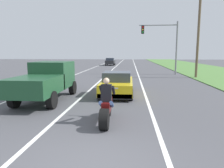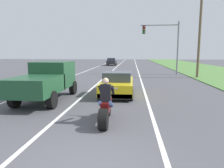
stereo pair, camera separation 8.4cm
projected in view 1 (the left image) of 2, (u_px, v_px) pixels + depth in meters
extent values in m
plane|color=#4C4C51|center=(87.00, 168.00, 4.47)|extent=(160.00, 160.00, 0.00)
cube|color=white|center=(77.00, 74.00, 24.65)|extent=(0.14, 120.00, 0.01)
cube|color=white|center=(138.00, 74.00, 24.01)|extent=(0.14, 120.00, 0.01)
cube|color=white|center=(107.00, 74.00, 24.33)|extent=(0.14, 120.00, 0.01)
cylinder|color=black|center=(104.00, 119.00, 6.63)|extent=(0.28, 0.69, 0.69)
cylinder|color=black|center=(109.00, 108.00, 8.17)|extent=(0.12, 0.63, 0.63)
cube|color=#590F0F|center=(107.00, 105.00, 7.41)|extent=(0.28, 1.10, 0.36)
cylinder|color=#B2B2B7|center=(109.00, 99.00, 8.03)|extent=(0.08, 0.36, 0.73)
cylinder|color=#A5A5AA|center=(109.00, 88.00, 7.95)|extent=(0.70, 0.05, 0.05)
cube|color=black|center=(106.00, 93.00, 7.11)|extent=(0.36, 0.24, 0.60)
sphere|color=beige|center=(106.00, 81.00, 7.05)|extent=(0.22, 0.22, 0.22)
cylinder|color=#384C7A|center=(101.00, 104.00, 7.22)|extent=(0.14, 0.47, 0.32)
cylinder|color=black|center=(101.00, 90.00, 7.42)|extent=(0.10, 0.51, 0.40)
cylinder|color=#384C7A|center=(112.00, 104.00, 7.18)|extent=(0.14, 0.47, 0.32)
cylinder|color=black|center=(113.00, 90.00, 7.38)|extent=(0.10, 0.51, 0.40)
cube|color=yellow|center=(117.00, 86.00, 12.39)|extent=(1.80, 4.30, 0.64)
cube|color=#333D4C|center=(117.00, 76.00, 12.11)|extent=(1.56, 1.70, 0.52)
cube|color=black|center=(115.00, 97.00, 10.40)|extent=(1.76, 0.20, 0.28)
cylinder|color=black|center=(107.00, 85.00, 14.07)|extent=(0.24, 0.64, 0.64)
cylinder|color=black|center=(131.00, 85.00, 13.92)|extent=(0.24, 0.64, 0.64)
cylinder|color=black|center=(100.00, 94.00, 10.91)|extent=(0.24, 0.64, 0.64)
cylinder|color=black|center=(131.00, 94.00, 10.77)|extent=(0.24, 0.64, 0.64)
cube|color=#1E4C2D|center=(53.00, 74.00, 11.62)|extent=(1.90, 2.10, 1.40)
cube|color=#333D4C|center=(55.00, 67.00, 11.91)|extent=(1.67, 0.29, 0.57)
cube|color=#1E4C2D|center=(35.00, 86.00, 9.45)|extent=(1.90, 2.70, 0.80)
cylinder|color=black|center=(45.00, 87.00, 12.61)|extent=(0.28, 0.80, 0.80)
cylinder|color=black|center=(73.00, 88.00, 12.46)|extent=(0.28, 0.80, 0.80)
cylinder|color=black|center=(14.00, 99.00, 9.31)|extent=(0.28, 0.80, 0.80)
cylinder|color=black|center=(52.00, 100.00, 9.16)|extent=(0.28, 0.80, 0.80)
cylinder|color=gray|center=(177.00, 48.00, 23.62)|extent=(0.18, 0.18, 6.00)
cylinder|color=gray|center=(158.00, 25.00, 23.43)|extent=(4.27, 0.12, 0.12)
cube|color=black|center=(143.00, 30.00, 23.65)|extent=(0.32, 0.24, 0.90)
sphere|color=red|center=(143.00, 27.00, 23.48)|extent=(0.16, 0.16, 0.16)
sphere|color=orange|center=(143.00, 30.00, 23.52)|extent=(0.16, 0.16, 0.16)
sphere|color=green|center=(143.00, 32.00, 23.56)|extent=(0.16, 0.16, 0.16)
cylinder|color=brown|center=(198.00, 32.00, 20.17)|extent=(0.24, 0.24, 8.90)
cube|color=#262628|center=(110.00, 62.00, 42.33)|extent=(1.76, 4.00, 0.70)
cube|color=#333D4C|center=(110.00, 59.00, 42.05)|extent=(1.56, 2.00, 0.50)
cylinder|color=black|center=(107.00, 63.00, 43.83)|extent=(0.20, 0.60, 0.60)
cylinder|color=black|center=(115.00, 63.00, 43.69)|extent=(0.20, 0.60, 0.60)
cylinder|color=black|center=(106.00, 64.00, 41.07)|extent=(0.20, 0.60, 0.60)
cylinder|color=black|center=(114.00, 64.00, 40.93)|extent=(0.20, 0.60, 0.60)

